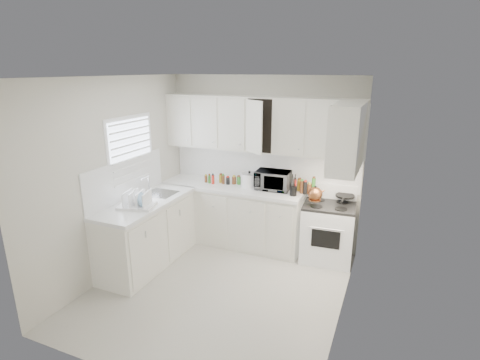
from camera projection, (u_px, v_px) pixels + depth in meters
The scene contains 38 objects.
floor at pixel (219, 288), 4.76m from camera, with size 3.20×3.20×0.00m, color beige.
ceiling at pixel (215, 77), 4.01m from camera, with size 3.20×3.20×0.00m, color white.
wall_back at pixel (263, 162), 5.80m from camera, with size 3.00×3.00×0.00m, color beige.
wall_front at pixel (127, 250), 2.97m from camera, with size 3.00×3.00×0.00m, color beige.
wall_left at pixel (115, 178), 4.95m from camera, with size 3.20×3.20×0.00m, color beige.
wall_right at pixel (348, 210), 3.82m from camera, with size 3.20×3.20×0.00m, color beige.
window_blinds at pixel (132, 154), 5.18m from camera, with size 0.06×0.96×1.06m, color white, non-canonical shape.
lower_cabinets_back at pixel (232, 216), 5.92m from camera, with size 2.22×0.60×0.90m, color beige, non-canonical shape.
lower_cabinets_left at pixel (148, 234), 5.25m from camera, with size 0.60×1.60×0.90m, color beige, non-canonical shape.
countertop_back at pixel (232, 187), 5.78m from camera, with size 2.24×0.64×0.05m, color silver.
countertop_left at pixel (146, 203), 5.11m from camera, with size 0.64×1.62×0.05m, color silver.
backsplash_back at pixel (262, 166), 5.81m from camera, with size 2.98×0.02×0.55m, color silver.
backsplash_left at pixel (126, 179), 5.14m from camera, with size 0.02×1.60×0.55m, color silver.
upper_cabinets_back at pixel (259, 151), 5.59m from camera, with size 3.00×0.33×0.80m, color beige, non-canonical shape.
upper_cabinets_right at pixel (345, 170), 4.55m from camera, with size 0.33×0.90×0.80m, color beige, non-canonical shape.
sink at pixel (160, 185), 5.38m from camera, with size 0.42×0.38×0.30m, color gray, non-canonical shape.
stove at pixel (328, 225), 5.33m from camera, with size 0.71×0.58×1.09m, color white, non-canonical shape.
tea_kettle at pixel (315, 193), 5.11m from camera, with size 0.24×0.21×0.22m, color #964D29, non-canonical shape.
frying_pan at pixel (345, 195), 5.29m from camera, with size 0.27×0.45×0.04m, color black, non-canonical shape.
microwave at pixel (273, 178), 5.56m from camera, with size 0.50×0.28×0.34m, color gray.
rice_cooker at pixel (249, 179), 5.68m from camera, with size 0.25×0.25×0.25m, color white, non-canonical shape.
paper_towel at pixel (261, 178), 5.72m from camera, with size 0.12×0.12×0.27m, color white.
utensil_crock at pixel (294, 185), 5.28m from camera, with size 0.11×0.11×0.33m, color black, non-canonical shape.
dish_rack at pixel (136, 198), 4.85m from camera, with size 0.44×0.33×0.24m, color white, non-canonical shape.
spice_left_0 at pixel (209, 176), 6.04m from camera, with size 0.06×0.06×0.13m, color brown.
spice_left_1 at pixel (211, 178), 5.93m from camera, with size 0.06×0.06×0.13m, color #35812B.
spice_left_2 at pixel (217, 177), 5.98m from camera, with size 0.06×0.06×0.13m, color red.
spice_left_3 at pixel (219, 179), 5.87m from camera, with size 0.06×0.06×0.13m, color gold.
spice_left_4 at pixel (226, 178), 5.92m from camera, with size 0.06×0.06×0.13m, color brown.
spice_left_5 at pixel (228, 180), 5.82m from camera, with size 0.06×0.06×0.13m, color black.
spice_left_6 at pixel (234, 179), 5.87m from camera, with size 0.06×0.06×0.13m, color brown.
spice_left_7 at pixel (237, 181), 5.76m from camera, with size 0.06×0.06×0.13m, color #35812B.
sauce_right_0 at pixel (296, 184), 5.53m from camera, with size 0.06×0.06×0.19m, color red.
sauce_right_1 at pixel (299, 186), 5.45m from camera, with size 0.06×0.06×0.19m, color gold.
sauce_right_2 at pixel (303, 185), 5.49m from camera, with size 0.06×0.06×0.19m, color brown.
sauce_right_3 at pixel (306, 187), 5.41m from camera, with size 0.06×0.06×0.19m, color black.
sauce_right_4 at pixel (311, 186), 5.45m from camera, with size 0.06×0.06×0.19m, color brown.
sauce_right_5 at pixel (314, 187), 5.37m from camera, with size 0.06×0.06×0.19m, color #35812B.
Camera 1 is at (1.88, -3.72, 2.69)m, focal length 28.00 mm.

